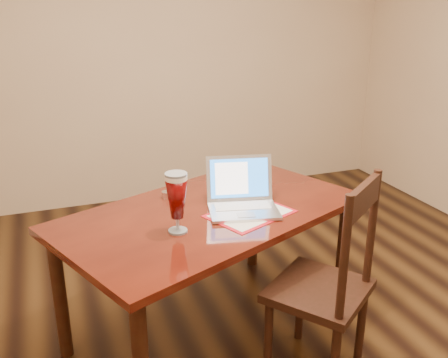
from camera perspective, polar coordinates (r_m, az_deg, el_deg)
name	(u,v)px	position (r m, az deg, el deg)	size (l,w,h in m)	color
ground	(278,351)	(2.91, 6.25, -18.99)	(5.00, 5.00, 0.00)	black
room_shell	(294,13)	(2.27, 7.98, 18.28)	(4.51, 5.01, 2.71)	tan
dining_table	(211,224)	(2.70, -1.47, -5.14)	(1.84, 1.46, 1.06)	#50150A
dining_chair	(327,286)	(2.53, 11.64, -11.91)	(0.62, 0.62, 1.07)	black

